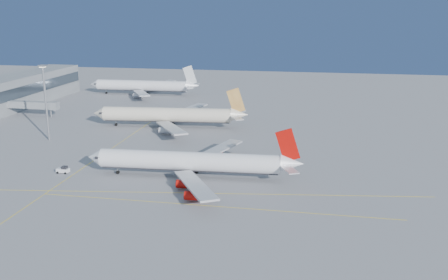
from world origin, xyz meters
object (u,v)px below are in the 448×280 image
airliner_virgin (194,162)px  airliner_third (144,86)px  pushback_tug (63,170)px  light_mast (45,96)px  airliner_etihad (170,115)px

airliner_virgin → airliner_third: bearing=112.1°
airliner_virgin → pushback_tug: size_ratio=16.87×
airliner_virgin → light_mast: size_ratio=2.28×
airliner_etihad → pushback_tug: size_ratio=17.13×
airliner_virgin → airliner_etihad: size_ratio=0.98×
pushback_tug → airliner_third: bearing=101.4°
pushback_tug → light_mast: light_mast is taller
airliner_third → light_mast: size_ratio=2.27×
airliner_etihad → pushback_tug: (-14.47, -61.14, -4.08)m
airliner_etihad → light_mast: (-37.77, -27.62, 11.09)m
airliner_third → light_mast: 99.19m
pushback_tug → airliner_etihad: bearing=78.9°
airliner_virgin → light_mast: bearing=151.1°
airliner_etihad → airliner_third: bearing=111.6°
airliner_etihad → airliner_third: 79.52m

